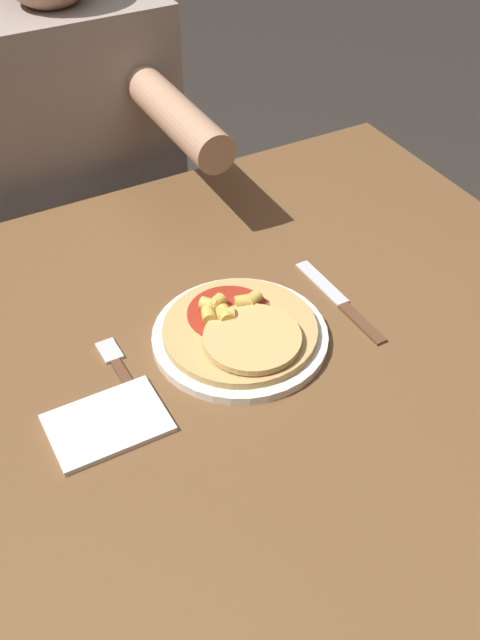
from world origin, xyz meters
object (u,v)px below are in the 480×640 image
(pizza, at_px, (241,329))
(person_diner, at_px, (80,163))
(dining_table, at_px, (241,400))
(fork, at_px, (123,373))
(knife, at_px, (341,302))
(plate, at_px, (240,337))

(pizza, xyz_separation_m, person_diner, (-0.02, 0.66, -0.05))
(dining_table, relative_size, person_diner, 0.97)
(fork, bearing_deg, knife, -2.83)
(fork, distance_m, person_diner, 0.66)
(fork, xyz_separation_m, knife, (0.36, -0.02, 0.00))
(pizza, relative_size, knife, 1.03)
(pizza, bearing_deg, fork, 173.65)
(knife, distance_m, person_diner, 0.68)
(dining_table, xyz_separation_m, knife, (0.19, 0.02, 0.10))
(pizza, relative_size, fork, 1.29)
(plate, height_order, fork, plate)
(dining_table, bearing_deg, plate, 63.10)
(dining_table, height_order, knife, knife)
(fork, height_order, person_diner, person_diner)
(plate, bearing_deg, fork, 174.72)
(pizza, height_order, fork, pizza)
(fork, relative_size, knife, 0.79)
(fork, bearing_deg, pizza, -6.35)
(dining_table, relative_size, pizza, 5.13)
(pizza, bearing_deg, plate, 82.54)
(fork, bearing_deg, plate, -5.28)
(dining_table, relative_size, plate, 4.49)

